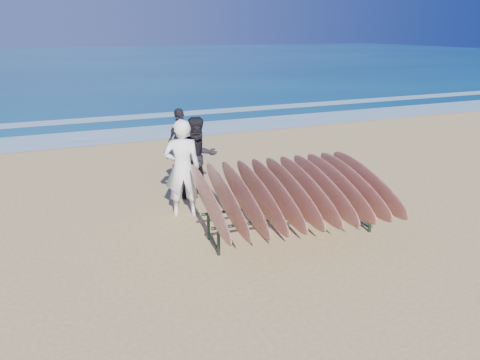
% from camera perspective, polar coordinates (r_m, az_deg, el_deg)
% --- Properties ---
extents(ground, '(120.00, 120.00, 0.00)m').
position_cam_1_polar(ground, '(8.43, 2.17, -7.71)').
color(ground, tan).
rests_on(ground, ground).
extents(ocean, '(160.00, 160.00, 0.00)m').
position_cam_1_polar(ocean, '(62.04, -20.83, 13.43)').
color(ocean, navy).
rests_on(ocean, ground).
extents(foam_near, '(160.00, 160.00, 0.00)m').
position_cam_1_polar(foam_near, '(17.55, -12.04, 5.57)').
color(foam_near, white).
rests_on(foam_near, ground).
extents(foam_far, '(160.00, 160.00, 0.00)m').
position_cam_1_polar(foam_far, '(20.93, -14.02, 7.38)').
color(foam_far, white).
rests_on(foam_far, ground).
extents(surfboard_rack, '(3.37, 2.90, 1.38)m').
position_cam_1_polar(surfboard_rack, '(8.44, 6.38, -1.38)').
color(surfboard_rack, '#1C2D24').
rests_on(surfboard_rack, ground).
extents(person_white, '(0.82, 0.63, 1.99)m').
position_cam_1_polar(person_white, '(9.41, -7.04, 1.43)').
color(person_white, silver).
rests_on(person_white, ground).
extents(person_dark_a, '(0.98, 0.82, 1.83)m').
position_cam_1_polar(person_dark_a, '(10.47, -5.05, 2.74)').
color(person_dark_a, black).
rests_on(person_dark_a, ground).
extents(person_dark_b, '(1.02, 0.89, 1.65)m').
position_cam_1_polar(person_dark_b, '(12.81, -7.26, 5.06)').
color(person_dark_b, black).
rests_on(person_dark_b, ground).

